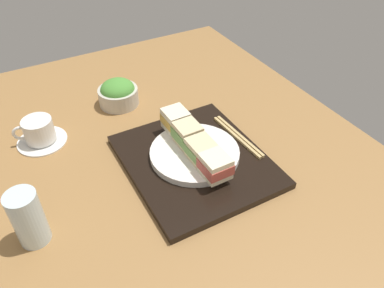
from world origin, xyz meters
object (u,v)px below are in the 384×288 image
sandwich_inner_far (188,134)px  sandwich_farmost (176,120)px  sandwich_inner_near (201,150)px  sandwich_nearmost (215,166)px  salad_bowl (118,93)px  coffee_cup (39,132)px  sandwich_plate (194,152)px  drinking_glass (28,218)px  chopsticks_pair (238,136)px

sandwich_inner_far → sandwich_farmost: sandwich_farmost is taller
sandwich_inner_far → sandwich_inner_near: bearing=179.8°
sandwich_nearmost → sandwich_inner_near: bearing=-0.2°
salad_bowl → coffee_cup: bearing=106.2°
sandwich_plate → sandwich_inner_near: (-3.25, 0.01, 3.29)cm
sandwich_inner_far → drinking_glass: 40.18cm
sandwich_inner_far → sandwich_plate: bearing=179.8°
chopsticks_pair → sandwich_inner_near: bearing=105.8°
sandwich_inner_near → chopsticks_pair: (3.77, -13.35, -3.76)cm
sandwich_inner_far → drinking_glass: (-8.22, 39.33, 0.13)cm
sandwich_plate → drinking_glass: size_ratio=1.75×
sandwich_plate → chopsticks_pair: 13.36cm
sandwich_plate → salad_bowl: (32.99, 7.22, 1.01)cm
sandwich_farmost → chopsticks_pair: sandwich_farmost is taller
sandwich_farmost → sandwich_plate: bearing=179.8°
coffee_cup → drinking_glass: size_ratio=1.03×
sandwich_plate → coffee_cup: (25.91, 31.60, 0.44)cm
sandwich_plate → salad_bowl: size_ratio=1.88×
sandwich_inner_near → sandwich_farmost: size_ratio=0.99×
sandwich_inner_far → sandwich_farmost: bearing=-0.2°
sandwich_inner_far → drinking_glass: bearing=101.8°
salad_bowl → sandwich_inner_near: bearing=-168.7°
chopsticks_pair → sandwich_inner_far: bearing=78.4°
sandwich_nearmost → salad_bowl: bearing=9.5°
chopsticks_pair → sandwich_plate: bearing=92.2°
salad_bowl → drinking_glass: (-37.96, 32.10, 2.63)cm
sandwich_inner_near → sandwich_plate: bearing=-0.2°
chopsticks_pair → drinking_glass: bearing=95.9°
sandwich_farmost → sandwich_inner_far: bearing=179.8°
sandwich_nearmost → salad_bowl: (42.75, 7.19, -2.44)cm
sandwich_nearmost → coffee_cup: (35.67, 31.56, -3.01)cm
sandwich_nearmost → sandwich_inner_near: 6.50cm
sandwich_inner_near → salad_bowl: sandwich_inner_near is taller
sandwich_farmost → drinking_glass: (-14.72, 39.36, 0.06)cm
sandwich_plate → sandwich_inner_near: bearing=179.8°
sandwich_plate → chopsticks_pair: sandwich_plate is taller
chopsticks_pair → drinking_glass: (-5.49, 52.67, 4.11)cm
sandwich_inner_far → chopsticks_pair: sandwich_inner_far is taller
chopsticks_pair → sandwich_nearmost: bearing=127.5°
drinking_glass → sandwich_inner_far: bearing=-78.2°
sandwich_inner_near → coffee_cup: size_ratio=0.49×
sandwich_plate → sandwich_farmost: sandwich_farmost is taller
sandwich_inner_near → sandwich_farmost: 13.01cm
sandwich_farmost → chopsticks_pair: 16.70cm
salad_bowl → sandwich_plate: bearing=-167.6°
sandwich_nearmost → drinking_glass: (4.78, 39.29, 0.18)cm
salad_bowl → sandwich_farmost: bearing=-162.7°
sandwich_inner_near → chopsticks_pair: sandwich_inner_near is taller
sandwich_nearmost → sandwich_farmost: sandwich_farmost is taller
sandwich_nearmost → sandwich_farmost: 19.51cm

